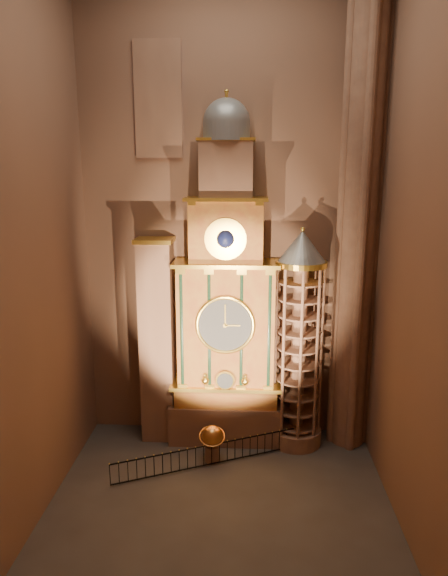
# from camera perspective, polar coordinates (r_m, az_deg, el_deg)

# --- Properties ---
(floor) EXTENTS (14.00, 14.00, 0.00)m
(floor) POSITION_cam_1_polar(r_m,az_deg,el_deg) (23.11, -0.38, -22.26)
(floor) COLOR #383330
(floor) RESTS_ON ground
(wall_back) EXTENTS (22.00, 0.00, 22.00)m
(wall_back) POSITION_cam_1_polar(r_m,az_deg,el_deg) (24.98, 0.37, 7.61)
(wall_back) COLOR #865D48
(wall_back) RESTS_ON floor
(wall_left) EXTENTS (0.00, 22.00, 22.00)m
(wall_left) POSITION_cam_1_polar(r_m,az_deg,el_deg) (20.64, -20.32, 5.68)
(wall_left) COLOR #865D48
(wall_left) RESTS_ON floor
(wall_right) EXTENTS (0.00, 22.00, 22.00)m
(wall_right) POSITION_cam_1_polar(r_m,az_deg,el_deg) (19.88, 20.24, 5.44)
(wall_right) COLOR #865D48
(wall_right) RESTS_ON floor
(astronomical_clock) EXTENTS (5.60, 2.41, 16.70)m
(astronomical_clock) POSITION_cam_1_polar(r_m,az_deg,el_deg) (24.74, 0.25, -2.63)
(astronomical_clock) COLOR #8C634C
(astronomical_clock) RESTS_ON floor
(portrait_tower) EXTENTS (1.80, 1.60, 10.20)m
(portrait_tower) POSITION_cam_1_polar(r_m,az_deg,el_deg) (25.59, -7.42, -5.79)
(portrait_tower) COLOR #8C634C
(portrait_tower) RESTS_ON floor
(stair_turret) EXTENTS (2.50, 2.50, 10.80)m
(stair_turret) POSITION_cam_1_polar(r_m,az_deg,el_deg) (25.00, 8.30, -5.99)
(stair_turret) COLOR #8C634C
(stair_turret) RESTS_ON floor
(gothic_pier) EXTENTS (2.04, 2.04, 22.00)m
(gothic_pier) POSITION_cam_1_polar(r_m,az_deg,el_deg) (24.47, 14.79, 7.08)
(gothic_pier) COLOR #8C634C
(gothic_pier) RESTS_ON floor
(stained_glass_window) EXTENTS (2.20, 0.14, 5.20)m
(stained_glass_window) POSITION_cam_1_polar(r_m,az_deg,el_deg) (25.33, -7.34, 20.06)
(stained_glass_window) COLOR navy
(stained_glass_window) RESTS_ON wall_back
(celestial_globe) EXTENTS (1.37, 1.31, 1.78)m
(celestial_globe) POSITION_cam_1_polar(r_m,az_deg,el_deg) (24.89, -1.33, -16.55)
(celestial_globe) COLOR #8C634C
(celestial_globe) RESTS_ON floor
(iron_railing) EXTENTS (8.15, 3.62, 1.03)m
(iron_railing) POSITION_cam_1_polar(r_m,az_deg,el_deg) (24.76, -1.82, -18.09)
(iron_railing) COLOR black
(iron_railing) RESTS_ON floor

